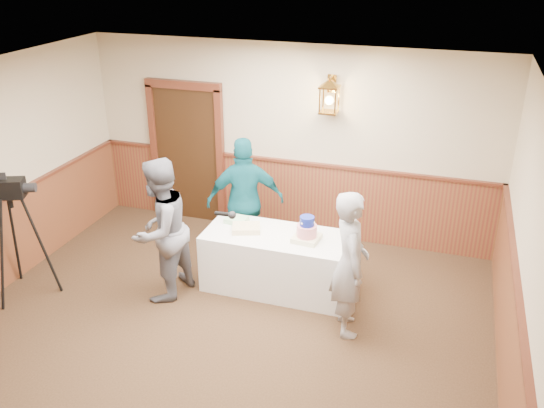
# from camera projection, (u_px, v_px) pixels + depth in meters

# --- Properties ---
(ground) EXTENTS (7.00, 7.00, 0.00)m
(ground) POSITION_uv_depth(u_px,v_px,m) (189.00, 379.00, 5.80)
(ground) COLOR #322113
(ground) RESTS_ON ground
(room_shell) EXTENTS (6.02, 7.02, 2.81)m
(room_shell) POSITION_uv_depth(u_px,v_px,m) (195.00, 224.00, 5.58)
(room_shell) COLOR #BFAD8F
(room_shell) RESTS_ON ground
(display_table) EXTENTS (1.80, 0.80, 0.75)m
(display_table) POSITION_uv_depth(u_px,v_px,m) (277.00, 261.00, 7.20)
(display_table) COLOR silver
(display_table) RESTS_ON ground
(tiered_cake) EXTENTS (0.34, 0.34, 0.32)m
(tiered_cake) POSITION_uv_depth(u_px,v_px,m) (307.00, 231.00, 6.86)
(tiered_cake) COLOR beige
(tiered_cake) RESTS_ON display_table
(sheet_cake_yellow) EXTENTS (0.41, 0.36, 0.07)m
(sheet_cake_yellow) POSITION_uv_depth(u_px,v_px,m) (246.00, 228.00, 7.13)
(sheet_cake_yellow) COLOR #CEBA7B
(sheet_cake_yellow) RESTS_ON display_table
(sheet_cake_green) EXTENTS (0.28, 0.23, 0.06)m
(sheet_cake_green) POSITION_uv_depth(u_px,v_px,m) (236.00, 220.00, 7.35)
(sheet_cake_green) COLOR #A7ECA7
(sheet_cake_green) RESTS_ON display_table
(interviewer) EXTENTS (1.53, 0.98, 1.79)m
(interviewer) POSITION_uv_depth(u_px,v_px,m) (160.00, 230.00, 6.84)
(interviewer) COLOR slate
(interviewer) RESTS_ON ground
(baker) EXTENTS (0.60, 0.72, 1.69)m
(baker) POSITION_uv_depth(u_px,v_px,m) (350.00, 264.00, 6.22)
(baker) COLOR #929398
(baker) RESTS_ON ground
(assistant_p) EXTENTS (1.11, 0.81, 1.75)m
(assistant_p) POSITION_uv_depth(u_px,v_px,m) (245.00, 201.00, 7.65)
(assistant_p) COLOR #0F535F
(assistant_p) RESTS_ON ground
(tv_camera_rig) EXTENTS (0.60, 0.56, 1.53)m
(tv_camera_rig) POSITION_uv_depth(u_px,v_px,m) (19.00, 244.00, 6.95)
(tv_camera_rig) COLOR black
(tv_camera_rig) RESTS_ON ground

